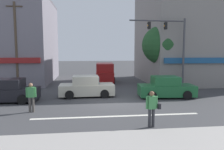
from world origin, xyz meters
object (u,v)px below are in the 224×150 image
object	(u,v)px
utility_pole_far_right	(167,42)
sedan_waiting_far	(87,87)
utility_pole_near_left	(16,44)
sedan_parked_curbside	(166,88)
pedestrian_mid_crossing	(31,96)
traffic_light_mast	(173,42)
sedan_approaching_near	(7,91)
pedestrian_foreground_with_bag	(152,107)
street_tree	(161,45)
van_crossing_rightbound	(105,73)

from	to	relation	value
utility_pole_far_right	sedan_waiting_far	world-z (taller)	utility_pole_far_right
utility_pole_near_left	sedan_parked_curbside	world-z (taller)	utility_pole_near_left
sedan_parked_curbside	pedestrian_mid_crossing	size ratio (longest dim) A/B	2.52
traffic_light_mast	sedan_approaching_near	world-z (taller)	traffic_light_mast
utility_pole_far_right	sedan_parked_curbside	xyz separation A→B (m)	(-2.87, -7.55, -3.70)
sedan_parked_curbside	sedan_approaching_near	bearing A→B (deg)	-179.44
sedan_waiting_far	pedestrian_foreground_with_bag	world-z (taller)	pedestrian_foreground_with_bag
street_tree	sedan_waiting_far	bearing A→B (deg)	-151.46
traffic_light_mast	sedan_waiting_far	world-z (taller)	traffic_light_mast
sedan_approaching_near	utility_pole_near_left	bearing A→B (deg)	99.30
pedestrian_mid_crossing	van_crossing_rightbound	bearing A→B (deg)	65.61
utility_pole_far_right	pedestrian_mid_crossing	size ratio (longest dim) A/B	5.10
pedestrian_foreground_with_bag	utility_pole_far_right	bearing A→B (deg)	66.89
utility_pole_near_left	utility_pole_far_right	distance (m)	15.21
van_crossing_rightbound	street_tree	bearing A→B (deg)	-34.10
traffic_light_mast	sedan_approaching_near	xyz separation A→B (m)	(-12.74, -2.60, -3.46)
sedan_waiting_far	sedan_approaching_near	xyz separation A→B (m)	(-5.38, -1.15, 0.00)
sedan_parked_curbside	van_crossing_rightbound	world-z (taller)	van_crossing_rightbound
street_tree	sedan_approaching_near	xyz separation A→B (m)	(-12.55, -5.05, -3.30)
sedan_waiting_far	street_tree	bearing A→B (deg)	28.54
van_crossing_rightbound	pedestrian_foreground_with_bag	size ratio (longest dim) A/B	2.82
street_tree	sedan_approaching_near	size ratio (longest dim) A/B	1.41
sedan_waiting_far	van_crossing_rightbound	distance (m)	7.66
street_tree	sedan_parked_curbside	size ratio (longest dim) A/B	1.40
street_tree	utility_pole_far_right	bearing A→B (deg)	58.53
utility_pole_near_left	traffic_light_mast	size ratio (longest dim) A/B	1.25
sedan_waiting_far	sedan_approaching_near	world-z (taller)	same
utility_pole_far_right	traffic_light_mast	xyz separation A→B (m)	(-1.41, -5.06, -0.23)
street_tree	sedan_approaching_near	distance (m)	13.93
pedestrian_foreground_with_bag	pedestrian_mid_crossing	bearing A→B (deg)	152.30
street_tree	sedan_waiting_far	distance (m)	8.81
street_tree	traffic_light_mast	distance (m)	2.47
traffic_light_mast	pedestrian_foreground_with_bag	world-z (taller)	traffic_light_mast
sedan_parked_curbside	pedestrian_mid_crossing	distance (m)	9.49
sedan_parked_curbside	van_crossing_rightbound	distance (m)	9.28
street_tree	traffic_light_mast	size ratio (longest dim) A/B	0.95
van_crossing_rightbound	sedan_approaching_near	xyz separation A→B (m)	(-7.41, -8.54, -0.29)
street_tree	utility_pole_near_left	xyz separation A→B (m)	(-13.41, 0.16, 0.02)
traffic_light_mast	pedestrian_mid_crossing	world-z (taller)	traffic_light_mast
utility_pole_far_right	sedan_parked_curbside	bearing A→B (deg)	-110.78
sedan_waiting_far	pedestrian_mid_crossing	bearing A→B (deg)	-128.15
utility_pole_far_right	van_crossing_rightbound	size ratio (longest dim) A/B	1.81
utility_pole_far_right	pedestrian_foreground_with_bag	distance (m)	15.26
street_tree	pedestrian_mid_crossing	world-z (taller)	street_tree
sedan_parked_curbside	utility_pole_near_left	bearing A→B (deg)	157.19
pedestrian_foreground_with_bag	traffic_light_mast	bearing A→B (deg)	62.79
pedestrian_mid_crossing	sedan_waiting_far	bearing A→B (deg)	51.85
utility_pole_far_right	pedestrian_foreground_with_bag	world-z (taller)	utility_pole_far_right
utility_pole_near_left	sedan_approaching_near	world-z (taller)	utility_pole_near_left
pedestrian_foreground_with_bag	sedan_waiting_far	bearing A→B (deg)	112.30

